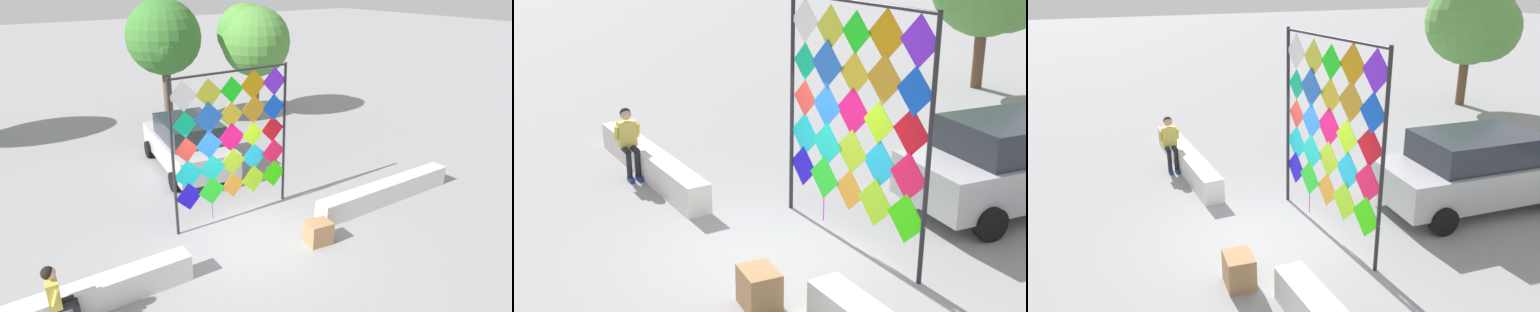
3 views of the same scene
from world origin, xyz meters
The scene contains 6 objects.
ground centered at (0.00, 0.00, 0.00)m, with size 120.00×120.00×0.00m, color gray.
plaza_ledge_left centered at (-4.16, -0.29, 0.28)m, with size 4.68×0.46×0.57m, color silver.
kite_display_rack centered at (0.27, 1.34, 2.17)m, with size 3.30×0.17×3.84m.
seated_vendor centered at (-4.36, -0.64, 0.82)m, with size 0.63×0.53×1.41m.
parked_car centered at (0.65, 4.85, 0.85)m, with size 2.47×4.50×1.67m.
cardboard_box_large centered at (1.24, -0.88, 0.28)m, with size 0.57×0.46×0.55m, color #9E754C.
Camera 2 is at (8.03, -4.80, 4.83)m, focal length 47.17 mm.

